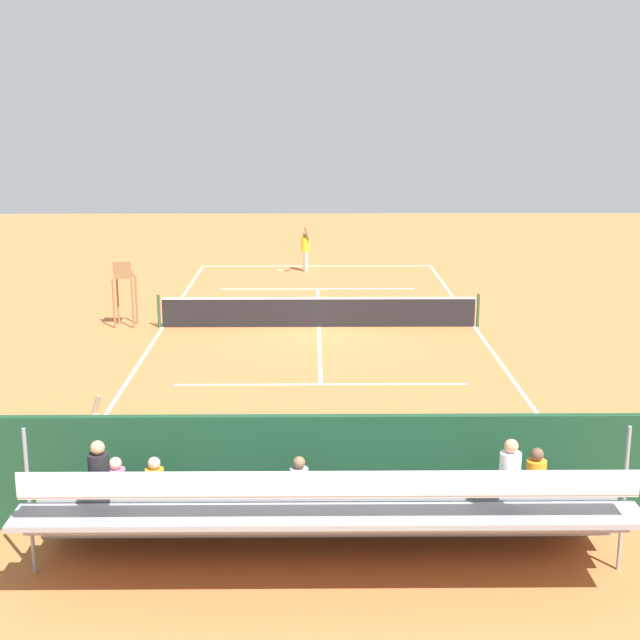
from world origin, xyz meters
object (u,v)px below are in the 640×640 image
umpire_chair (124,286)px  courtside_bench (447,478)px  tennis_net (319,312)px  bleacher_stand (326,511)px  tennis_racket (281,270)px  tennis_ball_near (296,287)px  tennis_player (305,248)px  line_judge (97,447)px  equipment_bag (349,501)px

umpire_chair → courtside_bench: umpire_chair is taller
tennis_net → courtside_bench: bearing=99.3°
tennis_net → bleacher_stand: size_ratio=1.14×
tennis_net → bleacher_stand: (0.02, 15.33, 0.43)m
tennis_racket → tennis_ball_near: size_ratio=8.88×
courtside_bench → tennis_player: bearing=-83.4°
tennis_racket → line_judge: bearing=83.6°
umpire_chair → courtside_bench: bearing=121.9°
tennis_net → umpire_chair: (6.20, -0.15, 0.81)m
tennis_net → umpire_chair: umpire_chair is taller
umpire_chair → equipment_bag: 15.12m
courtside_bench → equipment_bag: courtside_bench is taller
equipment_bag → tennis_racket: equipment_bag is taller
tennis_net → umpire_chair: size_ratio=4.81×
tennis_player → tennis_ball_near: 3.72m
equipment_bag → tennis_racket: bearing=-85.2°
line_judge → tennis_player: bearing=-99.0°
tennis_net → tennis_racket: 10.02m
bleacher_stand → line_judge: size_ratio=4.70×
tennis_racket → tennis_ball_near: 3.78m
bleacher_stand → tennis_ball_near: bleacher_stand is taller
bleacher_stand → tennis_net: bearing=-90.1°
tennis_net → tennis_racket: size_ratio=17.57×
umpire_chair → courtside_bench: 15.83m
tennis_ball_near → tennis_racket: bearing=-79.5°
umpire_chair → equipment_bag: size_ratio=2.38×
bleacher_stand → tennis_player: bleacher_stand is taller
equipment_bag → tennis_player: tennis_player is taller
courtside_bench → tennis_racket: (3.69, -23.16, -0.54)m
umpire_chair → equipment_bag: bearing=116.1°
tennis_player → tennis_ball_near: size_ratio=29.18×
equipment_bag → line_judge: bearing=-6.4°
tennis_player → line_judge: same height
line_judge → tennis_racket: bearing=-96.4°
umpire_chair → tennis_ball_near: (-5.37, -6.03, -1.28)m
tennis_net → courtside_bench: tennis_net is taller
tennis_net → bleacher_stand: 15.34m
tennis_net → tennis_player: bearing=-87.2°
tennis_net → equipment_bag: bearing=91.8°
umpire_chair → tennis_player: (-5.71, -9.60, -0.30)m
courtside_bench → tennis_ball_near: courtside_bench is taller
equipment_bag → tennis_player: size_ratio=0.47×
courtside_bench → line_judge: line_judge is taller
tennis_racket → line_judge: (2.56, 22.79, 1.00)m
umpire_chair → line_judge: bearing=99.2°
line_judge → courtside_bench: bearing=176.6°
umpire_chair → tennis_player: bearing=-120.8°
bleacher_stand → tennis_racket: 25.28m
tennis_racket → line_judge: size_ratio=0.30×
line_judge → umpire_chair: bearing=-80.8°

